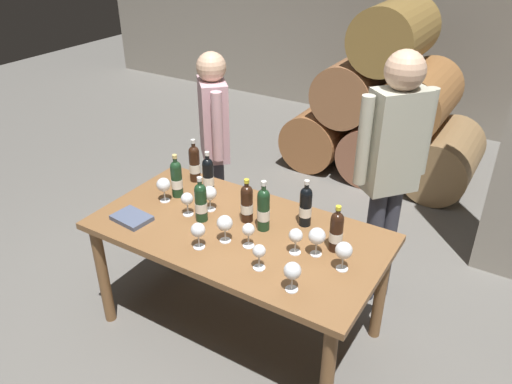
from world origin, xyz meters
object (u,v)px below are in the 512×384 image
object	(u,v)px
wine_glass_4	(164,185)
wine_glass_5	(248,231)
wine_bottle_6	(264,209)
wine_bottle_1	(177,178)
wine_glass_8	(198,231)
wine_glass_9	(296,236)
dining_table	(238,242)
wine_glass_6	(317,237)
wine_bottle_0	(247,203)
taster_seated_left	(214,137)
wine_bottle_4	(208,176)
wine_glass_2	(225,224)
wine_glass_0	(344,251)
wine_bottle_7	(336,231)
wine_glass_1	(187,199)
tasting_notebook	(132,218)
wine_bottle_5	(306,206)
sommelier_presenting	(392,161)
wine_glass_7	(259,252)
wine_glass_10	(210,194)
wine_glass_3	(292,271)
wine_bottle_2	(201,202)

from	to	relation	value
wine_glass_4	wine_glass_5	bearing A→B (deg)	-10.79
wine_bottle_6	wine_bottle_1	bearing A→B (deg)	176.40
wine_glass_8	wine_glass_9	world-z (taller)	wine_glass_8
dining_table	wine_glass_6	world-z (taller)	wine_glass_6
wine_bottle_0	taster_seated_left	xyz separation A→B (m)	(-0.67, 0.61, 0.04)
wine_bottle_4	wine_glass_2	xyz separation A→B (m)	(0.40, -0.39, -0.01)
wine_glass_0	wine_bottle_4	bearing A→B (deg)	164.97
wine_bottle_7	wine_glass_1	world-z (taller)	wine_bottle_7
tasting_notebook	wine_bottle_5	bearing A→B (deg)	34.84
wine_bottle_1	dining_table	bearing A→B (deg)	-12.67
wine_bottle_7	sommelier_presenting	distance (m)	0.66
wine_glass_2	wine_glass_9	world-z (taller)	wine_glass_2
wine_bottle_5	wine_glass_8	distance (m)	0.64
wine_bottle_1	wine_bottle_4	bearing A→B (deg)	41.04
wine_bottle_0	wine_glass_1	bearing A→B (deg)	-158.82
wine_glass_2	dining_table	bearing A→B (deg)	92.21
wine_glass_1	sommelier_presenting	xyz separation A→B (m)	(0.97, 0.78, 0.18)
dining_table	wine_glass_2	xyz separation A→B (m)	(0.01, -0.14, 0.21)
wine_bottle_4	wine_glass_1	world-z (taller)	wine_bottle_4
wine_glass_5	tasting_notebook	distance (m)	0.75
wine_bottle_4	wine_glass_8	xyz separation A→B (m)	(0.31, -0.51, -0.02)
wine_glass_7	tasting_notebook	distance (m)	0.89
dining_table	wine_glass_1	size ratio (longest dim) A/B	11.44
wine_glass_9	wine_glass_2	bearing A→B (deg)	-164.50
wine_glass_10	wine_bottle_7	bearing A→B (deg)	1.35
wine_glass_5	sommelier_presenting	world-z (taller)	sommelier_presenting
wine_bottle_1	wine_glass_0	xyz separation A→B (m)	(1.20, -0.15, -0.01)
wine_bottle_6	wine_glass_7	distance (m)	0.37
wine_bottle_6	wine_glass_2	xyz separation A→B (m)	(-0.12, -0.22, -0.02)
wine_glass_10	wine_glass_3	bearing A→B (deg)	-27.09
wine_bottle_2	wine_glass_5	world-z (taller)	wine_bottle_2
wine_glass_3	tasting_notebook	size ratio (longest dim) A/B	0.73
wine_glass_6	dining_table	bearing A→B (deg)	-178.26
wine_bottle_4	wine_glass_3	xyz separation A→B (m)	(0.91, -0.56, -0.02)
wine_glass_2	wine_glass_6	xyz separation A→B (m)	(0.48, 0.15, 0.00)
wine_bottle_4	wine_glass_4	xyz separation A→B (m)	(-0.18, -0.23, -0.01)
wine_glass_4	wine_glass_5	xyz separation A→B (m)	(0.71, -0.14, -0.01)
wine_glass_3	sommelier_presenting	world-z (taller)	sommelier_presenting
wine_glass_9	wine_glass_10	size ratio (longest dim) A/B	0.93
wine_bottle_1	wine_glass_8	world-z (taller)	wine_bottle_1
wine_bottle_5	wine_glass_3	distance (m)	0.59
wine_glass_1	wine_glass_8	distance (m)	0.35
wine_bottle_0	wine_bottle_4	bearing A→B (deg)	159.07
wine_glass_1	wine_glass_2	bearing A→B (deg)	-17.51
wine_glass_0	wine_glass_5	distance (m)	0.52
wine_glass_0	wine_glass_4	xyz separation A→B (m)	(-1.23, 0.05, -0.00)
wine_glass_4	wine_glass_7	size ratio (longest dim) A/B	1.13
wine_bottle_4	wine_glass_6	world-z (taller)	wine_bottle_4
taster_seated_left	wine_glass_4	bearing A→B (deg)	-81.24
wine_glass_10	taster_seated_left	xyz separation A→B (m)	(-0.41, 0.63, 0.05)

